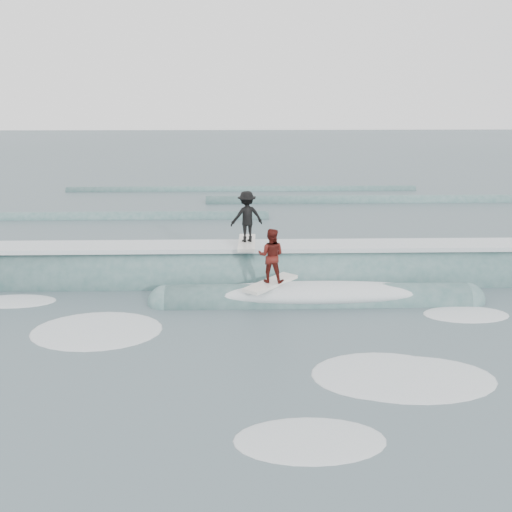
{
  "coord_description": "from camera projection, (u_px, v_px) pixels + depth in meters",
  "views": [
    {
      "loc": [
        -0.42,
        -13.71,
        6.08
      ],
      "look_at": [
        0.0,
        3.43,
        1.1
      ],
      "focal_mm": 40.0,
      "sensor_mm": 36.0,
      "label": 1
    }
  ],
  "objects": [
    {
      "name": "surfer_red",
      "position": [
        271.0,
        259.0,
        16.64
      ],
      "size": [
        1.71,
        1.89,
        1.71
      ],
      "color": "silver",
      "rests_on": "ground"
    },
    {
      "name": "whitewater",
      "position": [
        273.0,
        353.0,
        13.73
      ],
      "size": [
        15.37,
        8.8,
        0.1
      ],
      "color": "white",
      "rests_on": "ground"
    },
    {
      "name": "far_swells",
      "position": [
        254.0,
        204.0,
        31.82
      ],
      "size": [
        40.66,
        8.65,
        0.8
      ],
      "color": "#3A6262",
      "rests_on": "ground"
    },
    {
      "name": "breaking_wave",
      "position": [
        264.0,
        281.0,
        18.79
      ],
      "size": [
        21.28,
        3.93,
        2.3
      ],
      "color": "#3A6262",
      "rests_on": "ground"
    },
    {
      "name": "ground",
      "position": [
        259.0,
        333.0,
        14.87
      ],
      "size": [
        160.0,
        160.0,
        0.0
      ],
      "primitive_type": "plane",
      "color": "#384F52",
      "rests_on": "ground"
    },
    {
      "name": "surfer_black",
      "position": [
        247.0,
        219.0,
        18.53
      ],
      "size": [
        1.21,
        2.02,
        1.76
      ],
      "color": "silver",
      "rests_on": "ground"
    }
  ]
}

